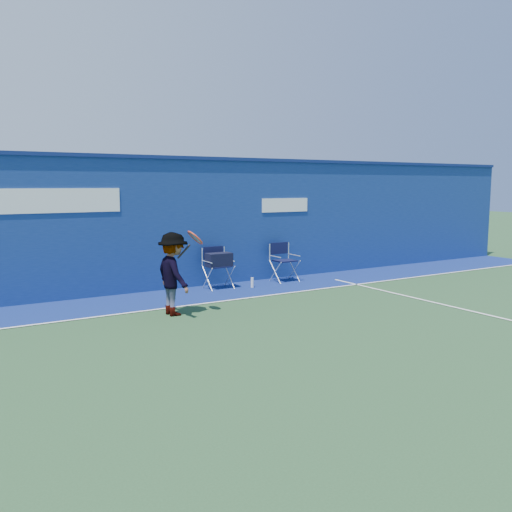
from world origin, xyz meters
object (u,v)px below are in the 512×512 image
water_bottle (252,283)px  directors_chair_left (218,271)px  tennis_player (173,274)px  directors_chair_right (284,269)px

water_bottle → directors_chair_left: bearing=155.7°
directors_chair_left → tennis_player: size_ratio=0.61×
directors_chair_right → water_bottle: 1.20m
directors_chair_right → water_bottle: size_ratio=3.95×
directors_chair_left → tennis_player: tennis_player is taller
tennis_player → directors_chair_right: bearing=26.4°
directors_chair_left → water_bottle: bearing=-24.3°
tennis_player → water_bottle: bearing=30.4°
water_bottle → tennis_player: bearing=-149.6°
directors_chair_right → directors_chair_left: bearing=-179.9°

